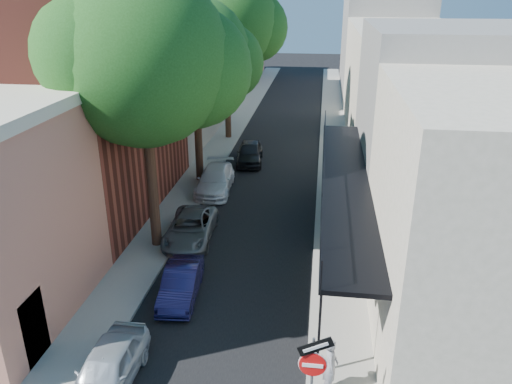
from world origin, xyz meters
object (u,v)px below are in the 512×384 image
(parked_car_e, at_px, (250,153))
(pedestrian, at_px, (331,366))
(parked_car_a, at_px, (108,369))
(parked_car_d, at_px, (215,180))
(sign_post, at_px, (313,368))
(oak_mid, at_px, (203,57))
(oak_near, at_px, (155,61))
(parked_car_c, at_px, (191,228))
(oak_far, at_px, (233,22))
(parked_car_b, at_px, (181,283))

(parked_car_e, height_order, pedestrian, pedestrian)
(parked_car_a, bearing_deg, parked_car_d, 90.59)
(pedestrian, bearing_deg, sign_post, 159.27)
(oak_mid, bearing_deg, parked_car_e, 59.61)
(oak_near, distance_m, oak_mid, 8.01)
(parked_car_e, bearing_deg, parked_car_c, -100.93)
(oak_far, height_order, parked_car_d, oak_far)
(parked_car_b, distance_m, parked_car_e, 15.30)
(sign_post, distance_m, parked_car_b, 7.41)
(sign_post, xyz_separation_m, oak_mid, (-6.58, 17.26, 5.02))
(parked_car_c, height_order, parked_car_e, parked_car_e)
(parked_car_c, xyz_separation_m, parked_car_e, (1.07, 10.92, 0.08))
(oak_near, xyz_separation_m, parked_car_a, (0.85, -8.48, -7.25))
(oak_mid, bearing_deg, sign_post, -69.14)
(parked_car_a, xyz_separation_m, parked_car_c, (0.05, 8.97, -0.03))
(oak_mid, distance_m, oak_far, 9.12)
(parked_car_b, relative_size, parked_car_c, 0.81)
(parked_car_c, bearing_deg, parked_car_e, 81.29)
(sign_post, relative_size, parked_car_e, 0.75)
(oak_mid, bearing_deg, parked_car_a, -86.87)
(parked_car_b, height_order, parked_car_c, parked_car_c)
(parked_car_d, height_order, parked_car_e, parked_car_e)
(parked_car_b, distance_m, parked_car_d, 10.31)
(sign_post, bearing_deg, parked_car_c, 119.93)
(parked_car_d, relative_size, parked_car_e, 1.13)
(sign_post, relative_size, parked_car_d, 0.66)
(parked_car_a, bearing_deg, oak_mid, 93.41)
(oak_near, height_order, oak_mid, oak_near)
(parked_car_e, xyz_separation_m, pedestrian, (5.05, -19.32, 0.29))
(oak_far, height_order, pedestrian, oak_far)
(oak_far, bearing_deg, oak_near, -90.04)
(sign_post, height_order, oak_mid, oak_mid)
(parked_car_d, height_order, pedestrian, pedestrian)
(oak_mid, height_order, parked_car_d, oak_mid)
(parked_car_a, xyz_separation_m, pedestrian, (6.17, 0.57, 0.34))
(pedestrian, bearing_deg, oak_mid, 22.79)
(oak_far, xyz_separation_m, parked_car_d, (0.75, -10.63, -7.61))
(oak_mid, height_order, parked_car_e, oak_mid)
(oak_mid, xyz_separation_m, parked_car_c, (0.95, -7.47, -6.46))
(parked_car_c, xyz_separation_m, parked_car_d, (-0.13, 5.88, 0.06))
(oak_far, xyz_separation_m, parked_car_b, (1.66, -20.89, -7.69))
(parked_car_c, relative_size, parked_car_e, 1.07)
(oak_near, xyz_separation_m, oak_far, (0.01, 17.01, 0.38))
(parked_car_c, height_order, pedestrian, pedestrian)
(sign_post, height_order, parked_car_e, sign_post)
(sign_post, distance_m, pedestrian, 1.81)
(oak_mid, distance_m, parked_car_b, 13.62)
(sign_post, xyz_separation_m, pedestrian, (0.49, 1.38, -1.07))
(sign_post, relative_size, oak_mid, 0.29)
(sign_post, height_order, oak_near, oak_near)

